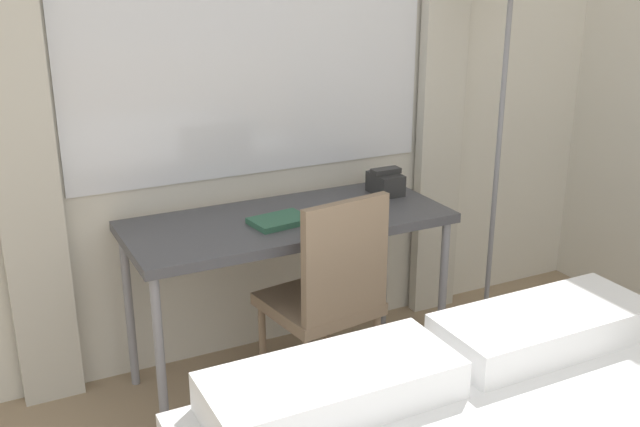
% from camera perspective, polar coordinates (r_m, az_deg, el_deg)
% --- Properties ---
extents(wall_back_with_window, '(5.09, 0.13, 2.70)m').
position_cam_1_polar(wall_back_with_window, '(3.22, -7.56, 11.57)').
color(wall_back_with_window, silver).
rests_on(wall_back_with_window, ground_plane).
extents(desk, '(1.34, 0.57, 0.75)m').
position_cam_1_polar(desk, '(3.11, -2.47, -1.34)').
color(desk, '#4C4C51').
rests_on(desk, ground_plane).
extents(desk_chair, '(0.45, 0.45, 0.92)m').
position_cam_1_polar(desk_chair, '(2.96, 0.66, -5.98)').
color(desk_chair, '#8C7259').
rests_on(desk_chair, ground_plane).
extents(telephone, '(0.13, 0.16, 0.12)m').
position_cam_1_polar(telephone, '(3.38, 5.01, 2.38)').
color(telephone, '#2D2D2D').
rests_on(telephone, desk).
extents(book, '(0.24, 0.18, 0.02)m').
position_cam_1_polar(book, '(3.01, -3.11, -0.54)').
color(book, '#33664C').
rests_on(book, desk).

